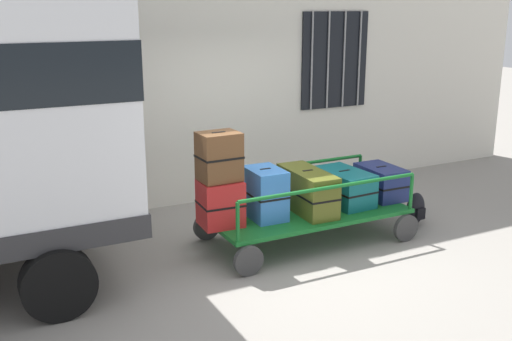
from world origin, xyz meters
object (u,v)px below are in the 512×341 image
object	(u,v)px
suitcase_center_bottom	(307,191)
backpack	(416,209)
suitcase_midleft_bottom	(265,193)
suitcase_right_bottom	(380,182)
suitcase_left_bottom	(220,203)
suitcase_midright_bottom	(344,187)
luggage_cart	(306,215)
suitcase_left_middle	(219,156)

from	to	relation	value
suitcase_center_bottom	backpack	size ratio (longest dim) A/B	2.19
suitcase_midleft_bottom	suitcase_right_bottom	distance (m)	1.73
suitcase_left_bottom	suitcase_midleft_bottom	size ratio (longest dim) A/B	0.88
backpack	suitcase_midright_bottom	bearing A→B (deg)	168.28
luggage_cart	suitcase_midleft_bottom	world-z (taller)	suitcase_midleft_bottom
suitcase_center_bottom	suitcase_right_bottom	world-z (taller)	suitcase_center_bottom
luggage_cart	suitcase_left_middle	distance (m)	1.44
suitcase_left_bottom	suitcase_midleft_bottom	world-z (taller)	suitcase_midleft_bottom
luggage_cart	suitcase_left_middle	world-z (taller)	suitcase_left_middle
suitcase_center_bottom	suitcase_right_bottom	size ratio (longest dim) A/B	1.39
suitcase_midleft_bottom	suitcase_center_bottom	bearing A→B (deg)	-1.67
suitcase_midleft_bottom	suitcase_right_bottom	size ratio (longest dim) A/B	0.88
luggage_cart	suitcase_midleft_bottom	size ratio (longest dim) A/B	4.17
suitcase_midleft_bottom	suitcase_right_bottom	xyz separation A→B (m)	(1.73, 0.02, -0.09)
suitcase_left_bottom	suitcase_midright_bottom	size ratio (longest dim) A/B	0.65
suitcase_midleft_bottom	suitcase_right_bottom	world-z (taller)	suitcase_midleft_bottom
suitcase_midright_bottom	suitcase_center_bottom	bearing A→B (deg)	-175.55
luggage_cart	backpack	size ratio (longest dim) A/B	5.75
backpack	suitcase_left_middle	bearing A→B (deg)	175.63
luggage_cart	suitcase_right_bottom	bearing A→B (deg)	1.21
suitcase_midright_bottom	backpack	distance (m)	1.12
suitcase_left_bottom	suitcase_midleft_bottom	bearing A→B (deg)	-0.77
suitcase_midleft_bottom	suitcase_right_bottom	bearing A→B (deg)	0.61
suitcase_left_middle	suitcase_right_bottom	xyz separation A→B (m)	(2.30, -0.01, -0.61)
suitcase_midright_bottom	suitcase_right_bottom	size ratio (longest dim) A/B	1.19
suitcase_left_bottom	luggage_cart	bearing A→B (deg)	-0.68
suitcase_midleft_bottom	backpack	distance (m)	2.24
suitcase_midright_bottom	suitcase_left_bottom	bearing A→B (deg)	-179.33
suitcase_left_bottom	suitcase_right_bottom	bearing A→B (deg)	0.26
suitcase_left_middle	suitcase_midright_bottom	xyz separation A→B (m)	(1.73, 0.00, -0.60)
luggage_cart	suitcase_midright_bottom	size ratio (longest dim) A/B	3.07
suitcase_midright_bottom	backpack	world-z (taller)	suitcase_midright_bottom
luggage_cart	suitcase_midright_bottom	world-z (taller)	suitcase_midright_bottom
suitcase_midleft_bottom	luggage_cart	bearing A→B (deg)	-0.58
suitcase_left_bottom	suitcase_center_bottom	xyz separation A→B (m)	(1.15, -0.02, -0.01)
suitcase_left_bottom	backpack	world-z (taller)	suitcase_left_bottom
suitcase_left_middle	backpack	bearing A→B (deg)	-4.37
luggage_cart	suitcase_right_bottom	world-z (taller)	suitcase_right_bottom
suitcase_midleft_bottom	suitcase_left_bottom	bearing A→B (deg)	179.23
suitcase_midright_bottom	suitcase_left_middle	bearing A→B (deg)	-179.90
suitcase_center_bottom	suitcase_midleft_bottom	bearing A→B (deg)	178.33
suitcase_left_bottom	suitcase_center_bottom	distance (m)	1.15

